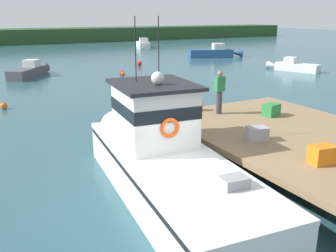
% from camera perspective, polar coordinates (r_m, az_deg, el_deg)
% --- Properties ---
extents(ground_plane, '(200.00, 200.00, 0.00)m').
position_cam_1_polar(ground_plane, '(10.30, -0.36, -11.37)').
color(ground_plane, '#2D5660').
extents(dock, '(6.00, 9.00, 1.20)m').
position_cam_1_polar(dock, '(12.68, 19.15, -1.58)').
color(dock, '#4C3D2D').
rests_on(dock, ground).
extents(main_fishing_boat, '(3.28, 9.93, 4.80)m').
position_cam_1_polar(main_fishing_boat, '(10.51, -0.81, -4.74)').
color(main_fishing_boat, white).
rests_on(main_fishing_boat, ground).
extents(crate_stack_mid_dock, '(0.67, 0.55, 0.45)m').
position_cam_1_polar(crate_stack_mid_dock, '(14.46, 15.44, 2.39)').
color(crate_stack_mid_dock, '#2D8442').
rests_on(crate_stack_mid_dock, dock).
extents(crate_single_by_cleat, '(0.67, 0.54, 0.47)m').
position_cam_1_polar(crate_single_by_cleat, '(10.25, 22.42, -4.06)').
color(crate_single_by_cleat, orange).
rests_on(crate_single_by_cleat, dock).
extents(crate_stack_near_edge, '(0.71, 0.61, 0.41)m').
position_cam_1_polar(crate_stack_near_edge, '(11.54, 13.40, -1.13)').
color(crate_stack_near_edge, '#9E9EA3').
rests_on(crate_stack_near_edge, dock).
extents(bait_bucket, '(0.32, 0.32, 0.34)m').
position_cam_1_polar(bait_bucket, '(14.78, 4.67, 3.03)').
color(bait_bucket, '#E04C19').
rests_on(bait_bucket, dock).
extents(deckhand_by_the_boat, '(0.36, 0.22, 1.63)m').
position_cam_1_polar(deckhand_by_the_boat, '(14.24, 7.84, 5.24)').
color(deckhand_by_the_boat, '#383842').
rests_on(deckhand_by_the_boat, dock).
extents(moored_boat_near_channel, '(2.57, 4.72, 1.19)m').
position_cam_1_polar(moored_boat_near_channel, '(35.32, 18.58, 8.62)').
color(moored_boat_near_channel, white).
rests_on(moored_boat_near_channel, ground).
extents(moored_boat_far_left, '(6.31, 3.42, 1.60)m').
position_cam_1_polar(moored_boat_far_left, '(44.70, 7.09, 11.05)').
color(moored_boat_far_left, '#285184').
rests_on(moored_boat_far_left, ground).
extents(moored_boat_mid_harbor, '(3.97, 4.78, 1.32)m').
position_cam_1_polar(moored_boat_mid_harbor, '(32.30, -20.29, 7.85)').
color(moored_boat_mid_harbor, '#4C4C51').
rests_on(moored_boat_mid_harbor, ground).
extents(moored_boat_off_the_point, '(2.75, 5.91, 1.48)m').
position_cam_1_polar(moored_boat_off_the_point, '(56.93, -3.78, 12.28)').
color(moored_boat_off_the_point, silver).
rests_on(moored_boat_off_the_point, ground).
extents(mooring_buoy_outer, '(0.36, 0.36, 0.36)m').
position_cam_1_polar(mooring_buoy_outer, '(21.68, -23.73, 2.84)').
color(mooring_buoy_outer, '#EA5B19').
rests_on(mooring_buoy_outer, ground).
extents(mooring_buoy_channel_marker, '(0.50, 0.50, 0.50)m').
position_cam_1_polar(mooring_buoy_channel_marker, '(36.83, -4.39, 9.47)').
color(mooring_buoy_channel_marker, red).
rests_on(mooring_buoy_channel_marker, ground).
extents(mooring_buoy_spare_mooring, '(0.33, 0.33, 0.33)m').
position_cam_1_polar(mooring_buoy_spare_mooring, '(31.08, -6.86, 7.91)').
color(mooring_buoy_spare_mooring, '#EA5B19').
rests_on(mooring_buoy_spare_mooring, ground).
extents(mooring_buoy_inshore, '(0.39, 0.39, 0.39)m').
position_cam_1_polar(mooring_buoy_inshore, '(31.28, -7.06, 8.01)').
color(mooring_buoy_inshore, red).
rests_on(mooring_buoy_inshore, ground).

